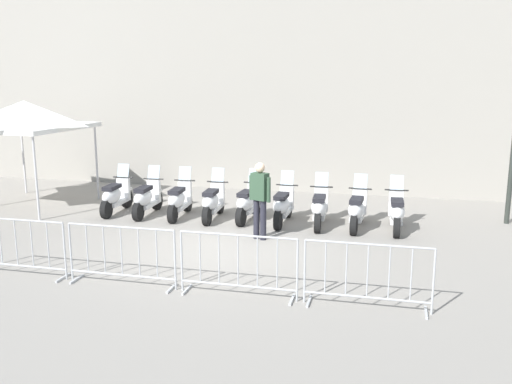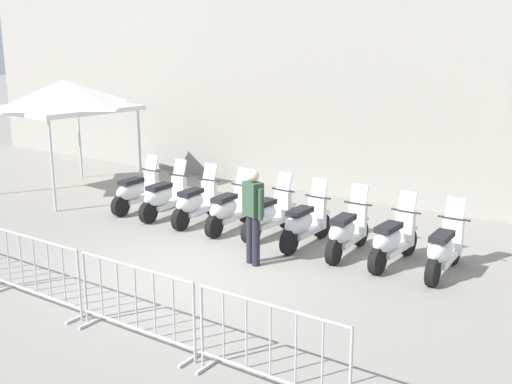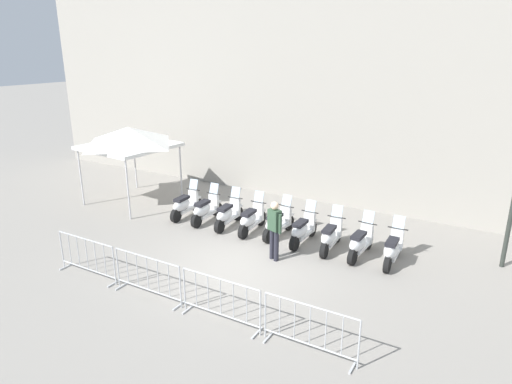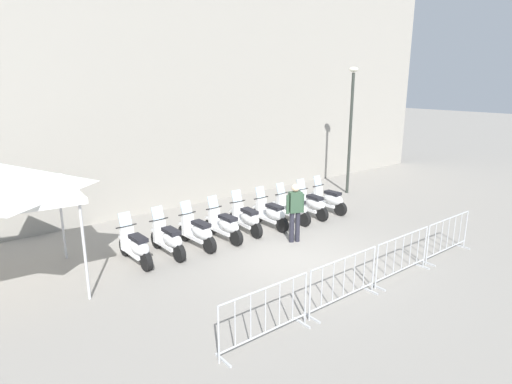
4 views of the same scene
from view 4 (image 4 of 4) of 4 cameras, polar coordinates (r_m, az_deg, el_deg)
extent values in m
plane|color=gray|center=(11.41, 6.06, -8.74)|extent=(120.00, 120.00, 0.00)
cube|color=#9E998E|center=(16.60, -12.40, 19.20)|extent=(28.10, 4.61, 11.86)
cylinder|color=black|center=(11.89, -17.29, -7.12)|extent=(0.19, 0.49, 0.48)
cylinder|color=black|center=(10.83, -14.64, -9.09)|extent=(0.19, 0.49, 0.48)
cube|color=white|center=(11.34, -16.04, -7.87)|extent=(0.38, 0.89, 0.10)
ellipsoid|color=white|center=(11.01, -15.52, -7.17)|extent=(0.45, 0.88, 0.40)
cube|color=black|center=(10.96, -15.67, -6.05)|extent=(0.35, 0.63, 0.10)
cube|color=white|center=(11.62, -17.04, -5.97)|extent=(0.35, 0.18, 0.60)
cylinder|color=black|center=(11.51, -17.16, -4.43)|extent=(0.56, 0.10, 0.04)
cube|color=silver|center=(11.50, -17.33, -3.52)|extent=(0.33, 0.18, 0.35)
cube|color=white|center=(11.79, -17.39, -5.90)|extent=(0.24, 0.34, 0.06)
cylinder|color=black|center=(12.18, -13.26, -6.30)|extent=(0.19, 0.49, 0.48)
cylinder|color=black|center=(11.15, -10.36, -8.13)|extent=(0.19, 0.49, 0.48)
cube|color=white|center=(11.65, -11.89, -6.99)|extent=(0.37, 0.89, 0.10)
ellipsoid|color=white|center=(11.33, -11.28, -6.28)|extent=(0.45, 0.87, 0.40)
cube|color=black|center=(11.28, -11.41, -5.19)|extent=(0.34, 0.63, 0.10)
cube|color=white|center=(11.92, -12.94, -5.17)|extent=(0.35, 0.17, 0.60)
cylinder|color=black|center=(11.81, -13.03, -3.66)|extent=(0.56, 0.09, 0.04)
cube|color=silver|center=(11.80, -13.19, -2.77)|extent=(0.33, 0.17, 0.35)
cube|color=white|center=(12.09, -13.34, -5.10)|extent=(0.23, 0.34, 0.06)
cylinder|color=black|center=(12.54, -9.64, -5.49)|extent=(0.21, 0.49, 0.48)
cylinder|color=black|center=(11.58, -6.31, -7.11)|extent=(0.21, 0.49, 0.48)
cube|color=white|center=(12.04, -8.05, -6.09)|extent=(0.40, 0.90, 0.10)
ellipsoid|color=white|center=(11.74, -7.33, -5.37)|extent=(0.48, 0.88, 0.40)
cube|color=black|center=(11.69, -7.45, -4.31)|extent=(0.36, 0.63, 0.10)
cube|color=white|center=(12.29, -9.23, -4.36)|extent=(0.36, 0.19, 0.60)
cylinder|color=black|center=(12.19, -9.30, -2.89)|extent=(0.56, 0.11, 0.04)
cube|color=silver|center=(12.18, -9.46, -2.03)|extent=(0.34, 0.18, 0.35)
cube|color=white|center=(12.46, -9.69, -4.32)|extent=(0.24, 0.35, 0.06)
cylinder|color=black|center=(12.97, -6.13, -4.68)|extent=(0.20, 0.49, 0.48)
cylinder|color=black|center=(12.04, -2.71, -6.17)|extent=(0.20, 0.49, 0.48)
cube|color=white|center=(12.48, -4.49, -5.23)|extent=(0.39, 0.90, 0.10)
ellipsoid|color=white|center=(12.19, -3.72, -4.50)|extent=(0.47, 0.88, 0.40)
cube|color=black|center=(12.15, -3.83, -3.49)|extent=(0.35, 0.63, 0.10)
cube|color=white|center=(12.73, -5.68, -3.57)|extent=(0.36, 0.18, 0.60)
cylinder|color=black|center=(12.63, -5.72, -2.15)|extent=(0.56, 0.11, 0.04)
cube|color=silver|center=(12.62, -5.87, -1.32)|extent=(0.34, 0.18, 0.35)
cube|color=white|center=(12.89, -6.16, -3.54)|extent=(0.24, 0.34, 0.06)
cylinder|color=black|center=(13.57, -2.91, -3.73)|extent=(0.14, 0.48, 0.48)
cylinder|color=black|center=(12.59, 0.05, -5.20)|extent=(0.14, 0.48, 0.48)
cube|color=white|center=(13.06, -1.49, -4.28)|extent=(0.29, 0.87, 0.10)
ellipsoid|color=white|center=(12.76, -0.82, -3.59)|extent=(0.37, 0.84, 0.40)
cube|color=black|center=(12.72, -0.90, -2.61)|extent=(0.29, 0.60, 0.10)
cube|color=white|center=(13.33, -2.51, -2.68)|extent=(0.34, 0.14, 0.60)
cylinder|color=black|center=(13.23, -2.52, -1.31)|extent=(0.56, 0.04, 0.04)
cube|color=silver|center=(13.23, -2.65, -0.51)|extent=(0.32, 0.14, 0.35)
cube|color=white|center=(13.49, -2.92, -2.64)|extent=(0.20, 0.32, 0.06)
cylinder|color=black|center=(13.99, 0.21, -3.15)|extent=(0.17, 0.49, 0.48)
cylinder|color=black|center=(13.08, 3.56, -4.45)|extent=(0.17, 0.49, 0.48)
cube|color=white|center=(13.52, 1.83, -3.62)|extent=(0.34, 0.89, 0.10)
ellipsoid|color=white|center=(13.24, 2.61, -2.93)|extent=(0.42, 0.86, 0.40)
cube|color=black|center=(13.20, 2.53, -1.99)|extent=(0.32, 0.62, 0.10)
cube|color=white|center=(13.76, 0.69, -2.11)|extent=(0.35, 0.16, 0.60)
cylinder|color=black|center=(13.67, 0.69, -0.78)|extent=(0.56, 0.08, 0.04)
cube|color=silver|center=(13.66, 0.56, -0.01)|extent=(0.33, 0.16, 0.35)
cube|color=white|center=(13.91, 0.21, -2.09)|extent=(0.22, 0.33, 0.06)
cylinder|color=black|center=(14.50, 2.91, -2.52)|extent=(0.20, 0.49, 0.48)
cylinder|color=black|center=(13.69, 6.54, -3.65)|extent=(0.20, 0.49, 0.48)
cube|color=white|center=(14.07, 4.68, -2.92)|extent=(0.39, 0.90, 0.10)
ellipsoid|color=white|center=(13.82, 5.53, -2.23)|extent=(0.47, 0.88, 0.40)
cube|color=black|center=(13.78, 5.46, -1.32)|extent=(0.36, 0.63, 0.10)
cube|color=white|center=(14.29, 3.44, -1.50)|extent=(0.36, 0.18, 0.60)
cylinder|color=black|center=(14.20, 3.47, -0.22)|extent=(0.56, 0.11, 0.04)
cube|color=silver|center=(14.19, 3.33, 0.52)|extent=(0.34, 0.18, 0.35)
cube|color=white|center=(14.42, 2.92, -1.50)|extent=(0.24, 0.34, 0.06)
cylinder|color=black|center=(15.13, 5.68, -1.85)|extent=(0.15, 0.48, 0.48)
cylinder|color=black|center=(14.26, 8.94, -2.99)|extent=(0.15, 0.48, 0.48)
cube|color=white|center=(14.67, 7.27, -2.25)|extent=(0.30, 0.87, 0.10)
ellipsoid|color=white|center=(14.41, 8.04, -1.60)|extent=(0.38, 0.85, 0.40)
cube|color=black|center=(14.37, 7.99, -0.73)|extent=(0.30, 0.61, 0.10)
cube|color=white|center=(14.91, 6.18, -0.87)|extent=(0.34, 0.15, 0.60)
cylinder|color=black|center=(14.82, 6.21, 0.36)|extent=(0.56, 0.05, 0.04)
cube|color=silver|center=(14.82, 6.10, 1.07)|extent=(0.32, 0.15, 0.35)
cube|color=white|center=(15.05, 5.71, -0.86)|extent=(0.21, 0.33, 0.06)
cylinder|color=black|center=(15.72, 7.84, -1.28)|extent=(0.19, 0.49, 0.48)
cylinder|color=black|center=(14.96, 11.36, -2.26)|extent=(0.19, 0.49, 0.48)
cube|color=white|center=(15.32, 9.56, -1.61)|extent=(0.37, 0.89, 0.10)
ellipsoid|color=white|center=(15.09, 10.40, -0.96)|extent=(0.45, 0.87, 0.40)
cube|color=black|center=(15.05, 10.35, -0.13)|extent=(0.34, 0.63, 0.10)
cube|color=white|center=(15.52, 8.39, -0.32)|extent=(0.35, 0.18, 0.60)
cylinder|color=black|center=(15.44, 8.43, 0.86)|extent=(0.56, 0.10, 0.04)
cube|color=silver|center=(15.43, 8.32, 1.55)|extent=(0.33, 0.17, 0.35)
cube|color=white|center=(15.65, 7.87, -0.33)|extent=(0.23, 0.34, 0.06)
cube|color=#B2B5B7|center=(7.57, -4.46, -21.77)|extent=(0.07, 0.44, 0.04)
cube|color=#B2B5B7|center=(8.53, 6.21, -17.22)|extent=(0.07, 0.44, 0.04)
cylinder|color=#B2B5B7|center=(7.25, -5.09, -18.77)|extent=(0.04, 0.04, 1.05)
cylinder|color=#B2B5B7|center=(8.32, 6.71, -14.07)|extent=(0.04, 0.04, 1.05)
cylinder|color=#B2B5B7|center=(7.48, 1.32, -12.89)|extent=(1.97, 0.19, 0.04)
cylinder|color=#B2B5B7|center=(7.92, 1.28, -18.48)|extent=(1.97, 0.19, 0.04)
cylinder|color=#B2B5B7|center=(7.35, -2.86, -17.35)|extent=(0.02, 0.02, 0.87)
cylinder|color=#B2B5B7|center=(7.52, -0.72, -16.55)|extent=(0.02, 0.02, 0.87)
cylinder|color=#B2B5B7|center=(7.69, 1.30, -15.76)|extent=(0.02, 0.02, 0.87)
cylinder|color=#B2B5B7|center=(7.88, 3.21, -14.99)|extent=(0.02, 0.02, 0.87)
cylinder|color=#B2B5B7|center=(8.08, 5.02, -14.25)|extent=(0.02, 0.02, 0.87)
cube|color=#B2B5B7|center=(8.70, 7.58, -16.57)|extent=(0.07, 0.44, 0.04)
cube|color=#B2B5B7|center=(9.93, 15.12, -12.78)|extent=(0.07, 0.44, 0.04)
cylinder|color=#B2B5B7|center=(8.40, 7.31, -13.81)|extent=(0.04, 0.04, 1.05)
cylinder|color=#B2B5B7|center=(9.78, 15.60, -9.99)|extent=(0.04, 0.04, 1.05)
cylinder|color=#B2B5B7|center=(8.84, 11.97, -8.73)|extent=(1.97, 0.19, 0.04)
cylinder|color=#B2B5B7|center=(9.22, 11.68, -13.71)|extent=(1.97, 0.19, 0.04)
cylinder|color=#B2B5B7|center=(8.57, 8.91, -12.57)|extent=(0.02, 0.02, 0.87)
cylinder|color=#B2B5B7|center=(8.79, 10.41, -11.91)|extent=(0.02, 0.02, 0.87)
cylinder|color=#B2B5B7|center=(9.02, 11.83, -11.27)|extent=(0.02, 0.02, 0.87)
cylinder|color=#B2B5B7|center=(9.25, 13.17, -10.66)|extent=(0.02, 0.02, 0.87)
cylinder|color=#B2B5B7|center=(9.49, 14.43, -10.07)|extent=(0.02, 0.02, 0.87)
cube|color=#B2B5B7|center=(10.14, 16.08, -12.26)|extent=(0.07, 0.44, 0.04)
cube|color=#B2B5B7|center=(11.55, 21.47, -9.32)|extent=(0.07, 0.44, 0.04)
cylinder|color=#B2B5B7|center=(9.87, 16.02, -9.79)|extent=(0.04, 0.04, 1.05)
cylinder|color=#B2B5B7|center=(11.43, 21.91, -6.88)|extent=(0.04, 0.04, 1.05)
cylinder|color=#B2B5B7|center=(10.45, 19.43, -5.58)|extent=(1.97, 0.19, 0.04)
cylinder|color=#B2B5B7|center=(10.77, 19.04, -9.93)|extent=(1.97, 0.19, 0.04)
cylinder|color=#B2B5B7|center=(10.08, 17.17, -8.78)|extent=(0.02, 0.02, 0.87)
cylinder|color=#B2B5B7|center=(10.34, 18.23, -8.27)|extent=(0.02, 0.02, 0.87)
cylinder|color=#B2B5B7|center=(10.60, 19.23, -7.79)|extent=(0.02, 0.02, 0.87)
cylinder|color=#B2B5B7|center=(10.86, 20.18, -7.32)|extent=(0.02, 0.02, 0.87)
cylinder|color=#B2B5B7|center=(11.13, 21.09, -6.88)|extent=(0.02, 0.02, 0.87)
cube|color=#B2B5B7|center=(11.78, 22.17, -8.92)|extent=(0.07, 0.44, 0.04)
cube|color=#B2B5B7|center=(13.30, 26.12, -6.66)|extent=(0.07, 0.44, 0.04)
cylinder|color=#B2B5B7|center=(11.53, 22.21, -6.73)|extent=(0.04, 0.04, 1.05)
cylinder|color=#B2B5B7|center=(13.21, 26.52, -4.52)|extent=(0.04, 0.04, 1.05)
cylinder|color=#B2B5B7|center=(12.20, 24.77, -3.23)|extent=(1.97, 0.19, 0.04)
cylinder|color=#B2B5B7|center=(12.48, 24.35, -7.05)|extent=(1.97, 0.19, 0.04)
cylinder|color=#B2B5B7|center=(11.77, 23.06, -5.91)|extent=(0.02, 0.02, 0.87)
cylinder|color=#B2B5B7|center=(12.05, 23.83, -5.53)|extent=(0.02, 0.02, 0.87)
cylinder|color=#B2B5B7|center=(12.33, 24.56, -5.16)|extent=(0.02, 0.02, 0.87)
cylinder|color=#B2B5B7|center=(12.61, 25.26, -4.81)|extent=(0.02, 0.02, 0.87)
cylinder|color=#B2B5B7|center=(12.90, 25.92, -4.48)|extent=(0.02, 0.02, 0.87)
cylinder|color=#2D332D|center=(17.72, 12.62, 7.56)|extent=(0.12, 0.12, 4.88)
ellipsoid|color=silver|center=(17.61, 13.10, 15.86)|extent=(0.36, 0.36, 0.20)
cylinder|color=#23232D|center=(12.25, 4.86, -4.78)|extent=(0.14, 0.14, 0.90)
cylinder|color=#23232D|center=(12.32, 5.64, -4.69)|extent=(0.14, 0.14, 0.90)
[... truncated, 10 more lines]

